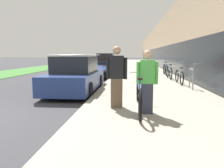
# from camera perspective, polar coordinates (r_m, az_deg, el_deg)

# --- Properties ---
(sidewalk_slab) EXTENTS (4.43, 70.00, 0.13)m
(sidewalk_slab) POSITION_cam_1_polar(r_m,az_deg,el_deg) (25.29, 7.12, 4.28)
(sidewalk_slab) COLOR gray
(sidewalk_slab) RESTS_ON ground
(storefront_facade) EXTENTS (10.01, 70.00, 5.34)m
(storefront_facade) POSITION_cam_1_polar(r_m,az_deg,el_deg) (34.22, 19.13, 9.16)
(storefront_facade) COLOR tan
(storefront_facade) RESTS_ON ground
(lawn_strip) EXTENTS (4.11, 70.00, 0.03)m
(lawn_strip) POSITION_cam_1_polar(r_m,az_deg,el_deg) (31.03, -14.18, 4.64)
(lawn_strip) COLOR #3D7533
(lawn_strip) RESTS_ON ground
(tandem_bicycle) EXTENTS (0.52, 2.85, 0.92)m
(tandem_bicycle) POSITION_cam_1_polar(r_m,az_deg,el_deg) (5.75, 7.00, -2.79)
(tandem_bicycle) COLOR black
(tandem_bicycle) RESTS_ON sidewalk_slab
(person_rider) EXTENTS (0.52, 0.20, 1.54)m
(person_rider) POSITION_cam_1_polar(r_m,az_deg,el_deg) (5.34, 9.15, 0.48)
(person_rider) COLOR #33384C
(person_rider) RESTS_ON sidewalk_slab
(person_bystander) EXTENTS (0.56, 0.22, 1.66)m
(person_bystander) POSITION_cam_1_polar(r_m,az_deg,el_deg) (5.86, 1.24, 1.79)
(person_bystander) COLOR brown
(person_bystander) RESTS_ON sidewalk_slab
(bike_rack_hoop) EXTENTS (0.05, 0.60, 0.84)m
(bike_rack_hoop) POSITION_cam_1_polar(r_m,az_deg,el_deg) (9.73, 20.01, 1.82)
(bike_rack_hoop) COLOR gray
(bike_rack_hoop) RESTS_ON sidewalk_slab
(cruiser_bike_nearest) EXTENTS (0.52, 1.80, 0.84)m
(cruiser_bike_nearest) POSITION_cam_1_polar(r_m,az_deg,el_deg) (11.21, 17.16, 1.88)
(cruiser_bike_nearest) COLOR black
(cruiser_bike_nearest) RESTS_ON sidewalk_slab
(cruiser_bike_middle) EXTENTS (0.52, 1.83, 0.90)m
(cruiser_bike_middle) POSITION_cam_1_polar(r_m,az_deg,el_deg) (13.40, 14.71, 2.95)
(cruiser_bike_middle) COLOR black
(cruiser_bike_middle) RESTS_ON sidewalk_slab
(cruiser_bike_farthest) EXTENTS (0.52, 1.74, 0.96)m
(cruiser_bike_farthest) POSITION_cam_1_polar(r_m,az_deg,el_deg) (15.83, 13.75, 3.76)
(cruiser_bike_farthest) COLOR black
(cruiser_bike_farthest) RESTS_ON sidewalk_slab
(parked_sedan_curbside) EXTENTS (1.85, 4.31, 1.56)m
(parked_sedan_curbside) POSITION_cam_1_polar(r_m,az_deg,el_deg) (9.17, -9.44, 2.04)
(parked_sedan_curbside) COLOR navy
(parked_sedan_curbside) RESTS_ON ground
(vintage_roadster_curbside) EXTENTS (1.74, 4.14, 1.10)m
(vintage_roadster_curbside) POSITION_cam_1_polar(r_m,az_deg,el_deg) (14.72, -3.66, 3.50)
(vintage_roadster_curbside) COLOR navy
(vintage_roadster_curbside) RESTS_ON ground
(parked_sedan_far) EXTENTS (1.74, 4.12, 1.66)m
(parked_sedan_far) POSITION_cam_1_polar(r_m,az_deg,el_deg) (20.19, -1.68, 5.41)
(parked_sedan_far) COLOR maroon
(parked_sedan_far) RESTS_ON ground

